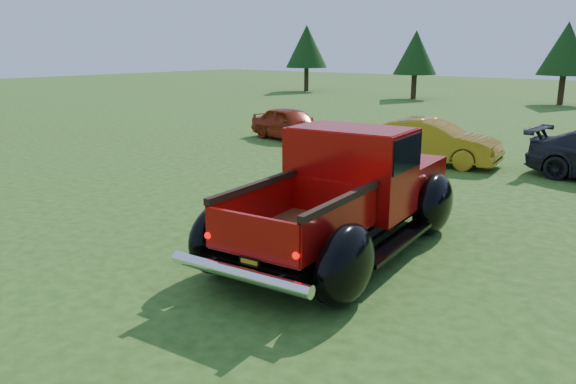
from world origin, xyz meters
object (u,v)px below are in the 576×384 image
Objects in this scene: tree_mid_left at (566,49)px; tree_far_west at (307,47)px; tree_west at (416,53)px; show_car_red at (291,124)px; pickup_truck at (350,190)px; show_car_yellow at (431,141)px.

tree_far_west is at bearing -176.99° from tree_mid_left.
show_car_red is at bearing -77.21° from tree_west.
tree_far_west reaches higher than pickup_truck.
tree_mid_left is 1.36× the size of show_car_red.
tree_mid_left reaches higher than tree_west.
tree_mid_left is (19.00, 1.00, -0.14)m from tree_far_west.
tree_west reaches higher than show_car_yellow.
show_car_red is 0.89× the size of show_car_yellow.
show_car_red is at bearing -54.66° from tree_far_west.
show_car_red is 6.18m from show_car_yellow.
tree_far_west is 1.13× the size of tree_west.
show_car_red is (4.38, -19.27, -2.48)m from tree_west.
tree_mid_left is 0.84× the size of pickup_truck.
tree_west is at bearing -167.47° from tree_mid_left.
tree_mid_left is 22.35m from show_car_yellow.
tree_mid_left is at bearing 12.53° from tree_west.
tree_far_west is 0.87× the size of pickup_truck.
show_car_yellow is (20.50, -21.13, -2.84)m from tree_far_west.
show_car_red is at bearing -102.27° from tree_mid_left.
show_car_red is (-8.13, 8.63, -0.39)m from pickup_truck.
tree_mid_left reaches higher than pickup_truck.
tree_far_west reaches higher than tree_west.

